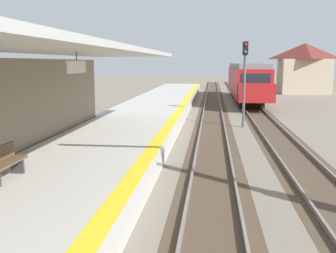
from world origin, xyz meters
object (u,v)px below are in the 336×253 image
(approaching_train, at_px, (246,80))
(rail_signal_post, at_px, (245,75))
(distant_trackside_house, at_px, (304,67))
(platform_bench, at_px, (3,162))

(approaching_train, xyz_separation_m, rail_signal_post, (-1.55, -16.55, 1.02))
(approaching_train, relative_size, distant_trackside_house, 2.97)
(approaching_train, height_order, distant_trackside_house, distant_trackside_house)
(platform_bench, distance_m, distant_trackside_house, 45.72)
(rail_signal_post, relative_size, distant_trackside_house, 0.79)
(approaching_train, bearing_deg, distant_trackside_house, 53.74)
(rail_signal_post, bearing_deg, approaching_train, 84.65)
(approaching_train, bearing_deg, platform_bench, -105.94)
(platform_bench, relative_size, distant_trackside_house, 0.24)
(rail_signal_post, relative_size, platform_bench, 3.25)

